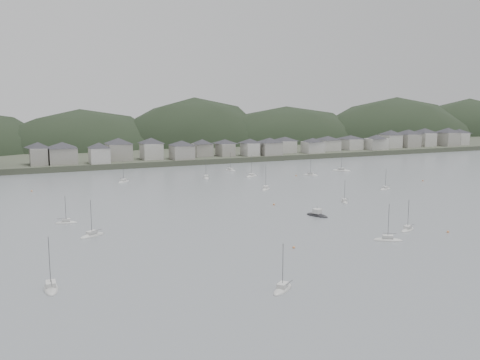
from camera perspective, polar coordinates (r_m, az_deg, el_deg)
name	(u,v)px	position (r m, az deg, el deg)	size (l,w,h in m)	color
ground	(361,245)	(137.05, 12.93, -6.82)	(900.00, 900.00, 0.00)	slate
far_shore_land	(122,146)	(409.61, -12.62, 3.63)	(900.00, 250.00, 3.00)	#383D2D
forested_ridge	(136,166)	(387.03, -11.10, 1.49)	(851.55, 103.94, 102.57)	black
waterfront_town	(244,146)	(317.94, 0.41, 3.73)	(451.48, 28.46, 12.92)	gray
moored_fleet	(184,206)	(181.38, -6.10, -2.79)	(249.02, 170.05, 13.10)	#BCBCB8
motor_launch_far	(317,215)	(167.48, 8.29, -3.76)	(5.51, 8.43, 3.90)	black
mooring_buoys	(259,206)	(181.03, 2.07, -2.78)	(183.67, 117.25, 0.70)	#CF7C45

